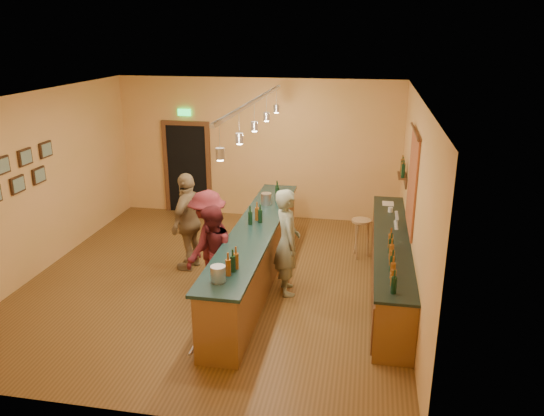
% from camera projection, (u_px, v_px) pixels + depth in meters
% --- Properties ---
extents(floor, '(7.00, 7.00, 0.00)m').
position_uv_depth(floor, '(218.00, 279.00, 9.38)').
color(floor, brown).
rests_on(floor, ground).
extents(ceiling, '(6.50, 7.00, 0.02)m').
position_uv_depth(ceiling, '(211.00, 96.00, 8.36)').
color(ceiling, silver).
rests_on(ceiling, wall_back).
extents(wall_back, '(6.50, 0.02, 3.20)m').
position_uv_depth(wall_back, '(258.00, 149.00, 12.13)').
color(wall_back, '#DBA852').
rests_on(wall_back, floor).
extents(wall_front, '(6.50, 0.02, 3.20)m').
position_uv_depth(wall_front, '(121.00, 288.00, 5.61)').
color(wall_front, '#DBA852').
rests_on(wall_front, floor).
extents(wall_left, '(0.02, 7.00, 3.20)m').
position_uv_depth(wall_left, '(39.00, 183.00, 9.43)').
color(wall_left, '#DBA852').
rests_on(wall_left, floor).
extents(wall_right, '(0.02, 7.00, 3.20)m').
position_uv_depth(wall_right, '(414.00, 204.00, 8.31)').
color(wall_right, '#DBA852').
rests_on(wall_right, floor).
extents(doorway, '(1.15, 0.09, 2.48)m').
position_uv_depth(doorway, '(187.00, 166.00, 12.55)').
color(doorway, black).
rests_on(doorway, wall_back).
extents(tapestry, '(0.03, 1.40, 1.60)m').
position_uv_depth(tapestry, '(412.00, 182.00, 8.61)').
color(tapestry, '#A22B20').
rests_on(tapestry, wall_right).
extents(bottle_shelf, '(0.17, 0.55, 0.54)m').
position_uv_depth(bottle_shelf, '(403.00, 170.00, 10.07)').
color(bottle_shelf, '#553319').
rests_on(bottle_shelf, wall_right).
extents(picture_grid, '(0.06, 2.20, 0.70)m').
position_uv_depth(picture_grid, '(10.00, 175.00, 8.61)').
color(picture_grid, '#382111').
rests_on(picture_grid, wall_left).
extents(back_counter, '(0.60, 4.55, 1.27)m').
position_uv_depth(back_counter, '(390.00, 263.00, 8.88)').
color(back_counter, brown).
rests_on(back_counter, floor).
extents(tasting_bar, '(0.73, 5.10, 1.38)m').
position_uv_depth(tasting_bar, '(256.00, 251.00, 9.06)').
color(tasting_bar, brown).
rests_on(tasting_bar, floor).
extents(pendant_track, '(0.11, 4.60, 0.50)m').
position_uv_depth(pendant_track, '(254.00, 111.00, 8.31)').
color(pendant_track, silver).
rests_on(pendant_track, ceiling).
extents(bartender, '(0.62, 0.76, 1.80)m').
position_uv_depth(bartender, '(287.00, 242.00, 8.67)').
color(bartender, gray).
rests_on(bartender, floor).
extents(customer_a, '(0.82, 0.93, 1.60)m').
position_uv_depth(customer_a, '(212.00, 255.00, 8.42)').
color(customer_a, '#59191E').
rests_on(customer_a, floor).
extents(customer_b, '(0.64, 1.13, 1.81)m').
position_uv_depth(customer_b, '(189.00, 221.00, 9.58)').
color(customer_b, '#997A51').
rests_on(customer_b, floor).
extents(customer_c, '(0.91, 1.24, 1.72)m').
position_uv_depth(customer_c, '(208.00, 240.00, 8.85)').
color(customer_c, '#59191E').
rests_on(customer_c, floor).
extents(bar_stool, '(0.37, 0.37, 0.76)m').
position_uv_depth(bar_stool, '(361.00, 227.00, 10.13)').
color(bar_stool, '#A46C4A').
rests_on(bar_stool, floor).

